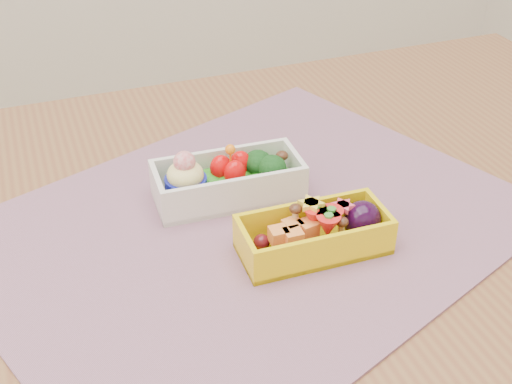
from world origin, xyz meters
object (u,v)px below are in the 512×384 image
object	(u,v)px
table	(277,288)
placemat	(251,225)
bento_yellow	(317,233)
bento_white	(227,180)

from	to	relation	value
table	placemat	world-z (taller)	placemat
table	placemat	size ratio (longest dim) A/B	2.10
table	bento_yellow	world-z (taller)	bento_yellow
bento_white	bento_yellow	distance (m)	0.14
bento_yellow	placemat	bearing A→B (deg)	127.37
bento_yellow	bento_white	bearing A→B (deg)	115.33
table	placemat	bearing A→B (deg)	176.08
table	placemat	xyz separation A→B (m)	(-0.03, 0.00, 0.10)
table	bento_yellow	bearing A→B (deg)	-76.32
bento_white	table	bearing A→B (deg)	-54.75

